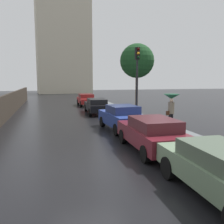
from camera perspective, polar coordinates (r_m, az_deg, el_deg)
ground at (r=8.37m, az=-4.99°, el=-13.13°), size 120.00×120.00×0.00m
sidewalk_strip at (r=10.44m, az=24.17°, el=-9.13°), size 2.20×60.00×0.14m
car_green_near_kerb at (r=6.78m, az=24.41°, el=-12.44°), size 1.79×4.38×1.34m
car_blue_mid_road at (r=14.31m, az=2.38°, el=-1.23°), size 2.05×4.10×1.46m
car_black_far_ahead at (r=21.20m, az=-3.65°, el=1.52°), size 1.87×4.53×1.32m
car_red_behind_camera at (r=27.81m, az=-6.03°, el=2.93°), size 1.81×3.84×1.32m
car_maroon_far_lane at (r=10.25m, az=9.29°, el=-4.94°), size 1.87×4.27×1.41m
pedestrian_with_umbrella_near at (r=14.38m, az=13.73°, el=2.37°), size 0.93×0.93×1.99m
traffic_light at (r=15.61m, az=5.92°, el=9.35°), size 0.26×0.39×4.81m
street_tree_near at (r=23.81m, az=5.90°, el=11.80°), size 3.25×3.25×6.36m
distant_tower at (r=56.12m, az=-11.45°, el=18.90°), size 11.73×7.68×33.03m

